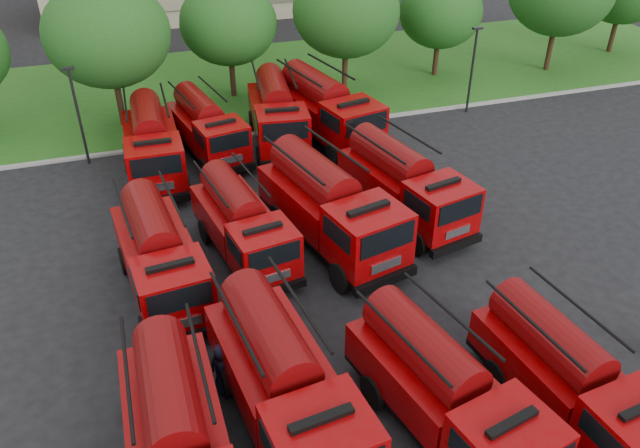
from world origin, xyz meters
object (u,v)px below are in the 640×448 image
Objects in this scene: fire_truck_3 at (569,378)px; firefighter_4 at (226,391)px; fire_truck_0 at (178,444)px; fire_truck_9 at (207,127)px; fire_truck_1 at (284,383)px; fire_truck_11 at (326,110)px; fire_truck_2 at (445,391)px; firefighter_5 at (455,203)px; fire_truck_8 at (152,144)px; fire_truck_7 at (404,184)px; fire_truck_10 at (277,114)px; fire_truck_4 at (160,256)px; fire_truck_5 at (242,224)px; fire_truck_6 at (330,207)px.

fire_truck_3 is 3.57× the size of firefighter_4.
fire_truck_0 is 1.02× the size of fire_truck_9.
fire_truck_1 is 0.93× the size of fire_truck_11.
fire_truck_2 is at bearing -91.27° from fire_truck_9.
fire_truck_8 is at bearing -1.80° from firefighter_5.
fire_truck_10 is at bearing 97.61° from fire_truck_7.
fire_truck_11 reaches higher than fire_truck_4.
fire_truck_0 reaches higher than fire_truck_9.
fire_truck_0 is 0.87× the size of fire_truck_11.
fire_truck_5 is 7.35m from fire_truck_7.
fire_truck_0 reaches higher than fire_truck_5.
fire_truck_7 is (0.10, 11.61, 0.14)m from fire_truck_3.
fire_truck_5 is (-3.54, 10.27, -0.07)m from fire_truck_2.
firefighter_4 is (-1.44, 1.78, -1.71)m from fire_truck_1.
fire_truck_1 is 1.09× the size of fire_truck_9.
fire_truck_4 is (-2.68, 7.40, -0.09)m from fire_truck_1.
fire_truck_1 reaches higher than fire_truck_3.
fire_truck_8 is at bearing 99.37° from fire_truck_5.
fire_truck_11 is at bearing 85.28° from fire_truck_3.
fire_truck_9 is 3.85m from fire_truck_10.
fire_truck_2 reaches higher than fire_truck_9.
fire_truck_3 is at bearing 102.88° from firefighter_5.
fire_truck_0 is 0.93× the size of fire_truck_1.
firefighter_4 is at bearing -83.58° from fire_truck_4.
fire_truck_5 is 11.41m from fire_truck_11.
firefighter_4 reaches higher than firefighter_5.
fire_truck_6 reaches higher than fire_truck_2.
fire_truck_1 is 19.40m from fire_truck_11.
firefighter_5 is (6.64, 1.35, -1.82)m from fire_truck_6.
fire_truck_8 reaches higher than fire_truck_7.
fire_truck_8 reaches higher than firefighter_4.
fire_truck_2 is 3.72m from fire_truck_3.
fire_truck_6 is 1.18× the size of fire_truck_9.
fire_truck_2 is 0.98× the size of fire_truck_8.
fire_truck_3 is 20.99m from fire_truck_10.
fire_truck_6 is 1.00× the size of fire_truck_11.
fire_truck_5 is at bearing -70.21° from firefighter_4.
fire_truck_1 is 4.90× the size of firefighter_5.
fire_truck_6 is (4.21, 8.43, 0.10)m from fire_truck_1.
fire_truck_10 is (3.84, 0.22, 0.17)m from fire_truck_9.
fire_truck_1 is 16.98m from fire_truck_8.
fire_truck_8 reaches higher than fire_truck_5.
fire_truck_5 is at bearing 162.37° from fire_truck_6.
fire_truck_0 is 21.70m from fire_truck_11.
fire_truck_2 is at bearing -80.08° from fire_truck_5.
fire_truck_0 is 1.04× the size of fire_truck_5.
fire_truck_11 is at bearing 68.99° from fire_truck_2.
fire_truck_11 reaches higher than fire_truck_6.
fire_truck_8 is 14.83m from firefighter_5.
fire_truck_4 is at bearing 178.40° from fire_truck_7.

